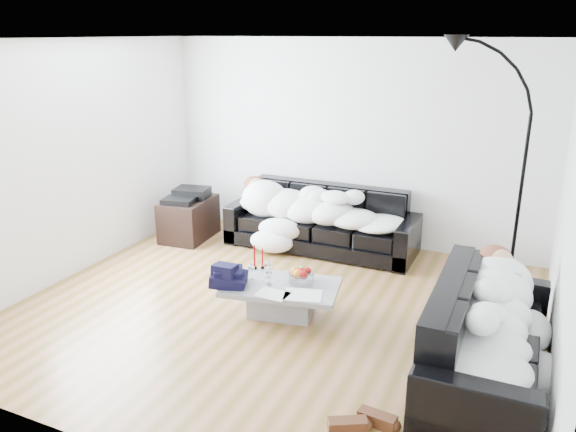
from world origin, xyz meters
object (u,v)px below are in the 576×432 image
at_px(sleeper_back, 320,203).
at_px(fruit_bowl, 301,274).
at_px(sofa_back, 321,219).
at_px(wine_glass_a, 268,269).
at_px(shoes, 362,422).
at_px(coffee_table, 281,300).
at_px(floor_lamp, 522,184).
at_px(candle_left, 254,257).
at_px(wine_glass_c, 269,276).
at_px(wine_glass_b, 251,271).
at_px(candle_right, 263,259).
at_px(av_cabinet, 189,219).
at_px(sofa_right, 489,334).
at_px(sleeper_right, 492,308).
at_px(stereo, 188,195).

distance_m(sleeper_back, fruit_bowl, 1.71).
height_order(sofa_back, sleeper_back, sleeper_back).
bearing_deg(wine_glass_a, shoes, -44.47).
bearing_deg(coffee_table, wine_glass_a, 151.11).
xyz_separation_m(coffee_table, floor_lamp, (2.00, 1.65, 0.99)).
relative_size(candle_left, floor_lamp, 0.11).
bearing_deg(sofa_back, sleeper_back, -90.00).
bearing_deg(wine_glass_c, wine_glass_b, 170.57).
height_order(wine_glass_c, candle_right, candle_right).
distance_m(wine_glass_a, floor_lamp, 2.78).
relative_size(sofa_back, wine_glass_a, 13.17).
xyz_separation_m(wine_glass_a, wine_glass_b, (-0.13, -0.10, -0.01)).
height_order(wine_glass_a, candle_right, candle_right).
xyz_separation_m(sofa_back, wine_glass_c, (0.19, -1.87, 0.02)).
relative_size(sleeper_back, coffee_table, 1.84).
bearing_deg(fruit_bowl, av_cabinet, 149.10).
bearing_deg(candle_right, sofa_back, 88.36).
xyz_separation_m(sofa_right, wine_glass_c, (-2.05, 0.27, 0.01)).
bearing_deg(candle_right, wine_glass_b, -87.01).
bearing_deg(fruit_bowl, wine_glass_c, -145.58).
relative_size(fruit_bowl, shoes, 0.54).
bearing_deg(floor_lamp, coffee_table, -137.04).
relative_size(sleeper_back, wine_glass_c, 11.53).
height_order(wine_glass_b, wine_glass_c, wine_glass_c).
bearing_deg(sleeper_back, sofa_back, 90.00).
height_order(coffee_table, av_cabinet, av_cabinet).
distance_m(sleeper_right, candle_right, 2.36).
height_order(sofa_right, sleeper_right, sleeper_right).
distance_m(sofa_back, candle_left, 1.61).
relative_size(fruit_bowl, wine_glass_b, 1.59).
bearing_deg(candle_right, stereo, 145.23).
height_order(sofa_back, coffee_table, sofa_back).
relative_size(sofa_back, sleeper_back, 1.18).
bearing_deg(sleeper_back, fruit_bowl, -74.71).
distance_m(av_cabinet, stereo, 0.34).
bearing_deg(sleeper_back, wine_glass_a, -86.52).
distance_m(sleeper_back, av_cabinet, 1.82).
relative_size(sofa_right, wine_glass_a, 10.87).
xyz_separation_m(sofa_back, wine_glass_b, (-0.03, -1.83, 0.01)).
bearing_deg(sofa_back, stereo, -168.11).
height_order(sofa_back, floor_lamp, floor_lamp).
relative_size(sofa_right, sleeper_back, 0.98).
distance_m(sofa_right, shoes, 1.27).
distance_m(fruit_bowl, stereo, 2.58).
bearing_deg(sofa_back, floor_lamp, -4.62).
bearing_deg(shoes, wine_glass_b, 123.52).
distance_m(candle_left, floor_lamp, 2.88).
relative_size(fruit_bowl, av_cabinet, 0.32).
relative_size(wine_glass_c, candle_left, 0.68).
relative_size(sofa_back, candle_left, 9.30).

